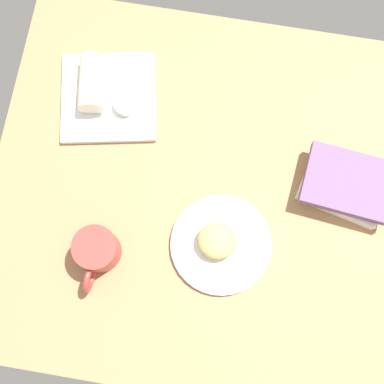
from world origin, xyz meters
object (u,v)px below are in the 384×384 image
Objects in this scene: sauce_cup at (125,105)px; book_stack at (346,186)px; breakfast_wrap at (92,83)px; square_plate at (109,98)px; coffee_mug at (97,251)px; scone_pastry at (217,241)px; round_plate at (221,245)px.

book_stack is at bearing 168.14° from sauce_cup.
breakfast_wrap is (8.38, -3.35, 1.77)cm from sauce_cup.
breakfast_wrap is at bearing -21.80° from square_plate.
coffee_mug reaches higher than sauce_cup.
scone_pastry reaches higher than sauce_cup.
coffee_mug is (-9.04, 38.21, 0.03)cm from breakfast_wrap.
book_stack reaches higher than sauce_cup.
book_stack is at bearing -155.59° from coffee_mug.
sauce_cup is 0.24× the size of book_stack.
sauce_cup is (27.17, -28.54, 2.15)cm from round_plate.
breakfast_wrap is (34.48, -31.64, 0.97)cm from scone_pastry.
breakfast_wrap is at bearing -41.90° from round_plate.
square_plate is at bearing -21.80° from sauce_cup.
scone_pastry is 0.61× the size of coffee_mug.
breakfast_wrap reaches higher than square_plate.
coffee_mug reaches higher than breakfast_wrap.
book_stack is at bearing -22.29° from breakfast_wrap.
square_plate is 5.54cm from breakfast_wrap.
breakfast_wrap is at bearing -42.54° from scone_pastry.
scone_pastry reaches higher than round_plate.
round_plate is at bearing -50.91° from breakfast_wrap.
scone_pastry is 46.81cm from breakfast_wrap.
scone_pastry is 0.68× the size of breakfast_wrap.
breakfast_wrap is 0.91× the size of coffee_mug.
round_plate is 1.57× the size of coffee_mug.
square_plate is 1.02× the size of book_stack.
square_plate is at bearing -43.70° from round_plate.
square_plate is 1.55× the size of coffee_mug.
round_plate is 39.46cm from sauce_cup.
book_stack reaches higher than square_plate.
breakfast_wrap reaches higher than scone_pastry.
square_plate is (30.76, -30.15, -2.85)cm from scone_pastry.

